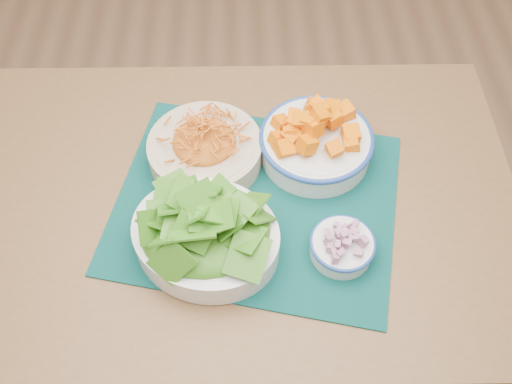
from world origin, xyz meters
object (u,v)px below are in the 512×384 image
(carrot_bowl, at_px, (205,145))
(lettuce_bowl, at_px, (205,229))
(onion_bowl, at_px, (342,245))
(table, at_px, (237,225))
(squash_bowl, at_px, (317,138))
(placemat, at_px, (256,202))

(carrot_bowl, xyz_separation_m, lettuce_bowl, (0.01, -0.21, 0.02))
(onion_bowl, bearing_deg, carrot_bowl, 137.60)
(table, height_order, squash_bowl, squash_bowl)
(placemat, height_order, carrot_bowl, carrot_bowl)
(squash_bowl, bearing_deg, carrot_bowl, -178.69)
(table, distance_m, lettuce_bowl, 0.22)
(carrot_bowl, bearing_deg, lettuce_bowl, -88.36)
(placemat, height_order, squash_bowl, squash_bowl)
(lettuce_bowl, bearing_deg, placemat, 69.76)
(carrot_bowl, relative_size, squash_bowl, 1.03)
(placemat, height_order, lettuce_bowl, lettuce_bowl)
(placemat, xyz_separation_m, carrot_bowl, (-0.10, 0.11, 0.05))
(table, xyz_separation_m, squash_bowl, (0.16, 0.10, 0.16))
(squash_bowl, bearing_deg, table, -149.47)
(placemat, xyz_separation_m, lettuce_bowl, (-0.09, -0.10, 0.06))
(placemat, height_order, onion_bowl, onion_bowl)
(placemat, distance_m, carrot_bowl, 0.15)
(carrot_bowl, bearing_deg, placemat, -47.54)
(lettuce_bowl, bearing_deg, table, 87.98)
(table, xyz_separation_m, lettuce_bowl, (-0.05, -0.11, 0.17))
(placemat, bearing_deg, squash_bowl, 55.47)
(table, relative_size, squash_bowl, 4.37)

